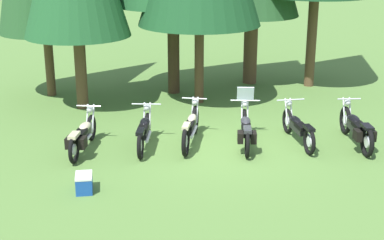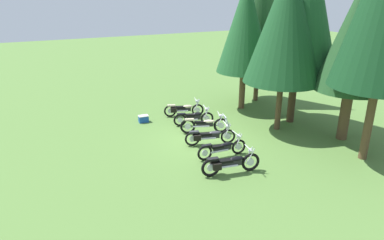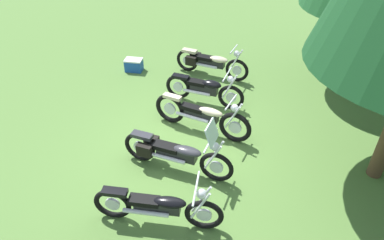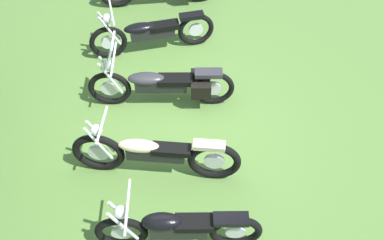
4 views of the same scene
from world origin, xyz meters
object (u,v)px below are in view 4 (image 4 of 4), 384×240
Objects in this scene: motorcycle_1 at (177,228)px; motorcycle_4 at (151,32)px; motorcycle_2 at (154,154)px; motorcycle_3 at (163,83)px.

motorcycle_1 reaches higher than motorcycle_4.
motorcycle_4 is at bearing -80.59° from motorcycle_2.
motorcycle_3 reaches higher than motorcycle_2.
motorcycle_2 is 1.00× the size of motorcycle_3.
motorcycle_3 is at bearing 88.55° from motorcycle_4.
motorcycle_3 is at bearing -84.36° from motorcycle_1.
motorcycle_3 is at bearing -87.59° from motorcycle_2.
motorcycle_1 is at bearing 111.74° from motorcycle_2.
motorcycle_3 is 1.37m from motorcycle_4.
motorcycle_2 is at bearing 86.92° from motorcycle_3.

